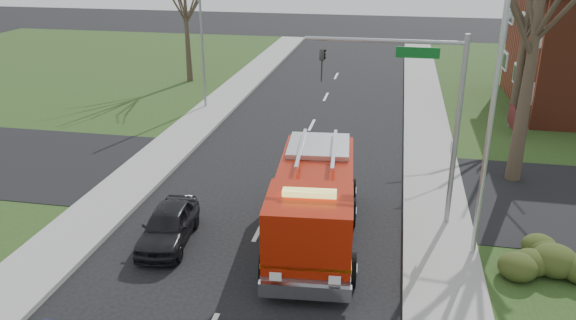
# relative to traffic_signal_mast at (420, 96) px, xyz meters

# --- Properties ---
(ground) EXTENTS (120.00, 120.00, 0.00)m
(ground) POSITION_rel_traffic_signal_mast_xyz_m (-5.21, -1.50, -4.71)
(ground) COLOR black
(ground) RESTS_ON ground
(sidewalk_right) EXTENTS (2.40, 80.00, 0.15)m
(sidewalk_right) POSITION_rel_traffic_signal_mast_xyz_m (0.99, -1.50, -4.63)
(sidewalk_right) COLOR #969791
(sidewalk_right) RESTS_ON ground
(sidewalk_left) EXTENTS (2.40, 80.00, 0.15)m
(sidewalk_left) POSITION_rel_traffic_signal_mast_xyz_m (-11.41, -1.50, -4.63)
(sidewalk_left) COLOR #969791
(sidewalk_left) RESTS_ON ground
(health_center_sign) EXTENTS (0.12, 2.00, 1.40)m
(health_center_sign) POSITION_rel_traffic_signal_mast_xyz_m (5.29, 11.00, -3.83)
(health_center_sign) COLOR #4E1216
(health_center_sign) RESTS_ON ground
(hedge_corner) EXTENTS (2.80, 2.00, 0.90)m
(hedge_corner) POSITION_rel_traffic_signal_mast_xyz_m (3.79, -2.50, -4.13)
(hedge_corner) COLOR #2C3A15
(hedge_corner) RESTS_ON lawn_right
(bare_tree_near) EXTENTS (6.00, 6.00, 12.00)m
(bare_tree_near) POSITION_rel_traffic_signal_mast_xyz_m (4.29, 4.50, 2.71)
(bare_tree_near) COLOR #3E3125
(bare_tree_near) RESTS_ON ground
(bare_tree_far) EXTENTS (5.25, 5.25, 10.50)m
(bare_tree_far) POSITION_rel_traffic_signal_mast_xyz_m (5.79, 13.50, 1.78)
(bare_tree_far) COLOR #3E3125
(bare_tree_far) RESTS_ON ground
(bare_tree_left) EXTENTS (4.50, 4.50, 9.00)m
(bare_tree_left) POSITION_rel_traffic_signal_mast_xyz_m (-15.21, 18.50, 0.86)
(bare_tree_left) COLOR #3E3125
(bare_tree_left) RESTS_ON ground
(traffic_signal_mast) EXTENTS (5.29, 0.18, 6.80)m
(traffic_signal_mast) POSITION_rel_traffic_signal_mast_xyz_m (0.00, 0.00, 0.00)
(traffic_signal_mast) COLOR gray
(traffic_signal_mast) RESTS_ON ground
(streetlight_pole) EXTENTS (1.48, 0.16, 8.40)m
(streetlight_pole) POSITION_rel_traffic_signal_mast_xyz_m (1.93, -2.00, -0.16)
(streetlight_pole) COLOR #B7BABF
(streetlight_pole) RESTS_ON ground
(utility_pole_far) EXTENTS (0.14, 0.14, 7.00)m
(utility_pole_far) POSITION_rel_traffic_signal_mast_xyz_m (-12.01, 12.50, -1.21)
(utility_pole_far) COLOR gray
(utility_pole_far) RESTS_ON ground
(fire_engine) EXTENTS (3.36, 7.65, 3.01)m
(fire_engine) POSITION_rel_traffic_signal_mast_xyz_m (-3.22, -2.11, -3.35)
(fire_engine) COLOR #9F1807
(fire_engine) RESTS_ON ground
(parked_car_maroon) EXTENTS (1.90, 3.87, 1.27)m
(parked_car_maroon) POSITION_rel_traffic_signal_mast_xyz_m (-8.01, -3.03, -4.07)
(parked_car_maroon) COLOR black
(parked_car_maroon) RESTS_ON ground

